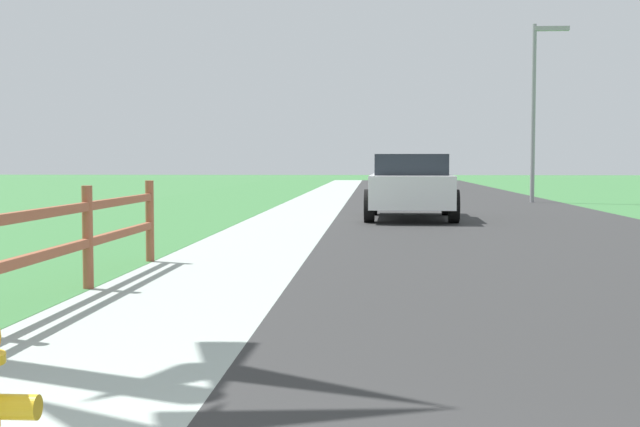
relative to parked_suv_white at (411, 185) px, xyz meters
The scene contains 6 objects.
ground_plane 7.03m from the parked_suv_white, 104.54° to the left, with size 120.00×120.00×0.00m, color #3A743C.
road_asphalt 8.97m from the parked_suv_white, 78.74° to the left, with size 7.00×66.00×0.01m, color #2D2D2D.
curb_concrete 10.00m from the parked_suv_white, 118.48° to the left, with size 6.00×66.00×0.01m, color #A0ADA5.
grass_verge 10.80m from the parked_suv_white, 125.51° to the left, with size 5.00×66.00×0.00m, color #3A743C.
parked_suv_white is the anchor object (origin of this frame).
street_lamp 9.74m from the parked_suv_white, 61.83° to the left, with size 1.17×0.20×5.77m.
Camera 1 is at (0.93, -1.50, 1.32)m, focal length 47.46 mm.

